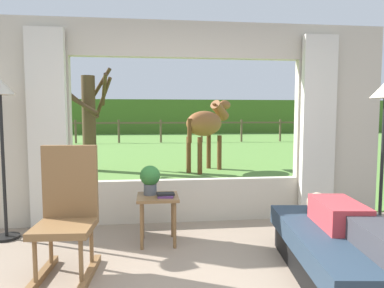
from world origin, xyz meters
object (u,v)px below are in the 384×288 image
at_px(floor_lamp_left, 1,110).
at_px(reclining_person, 351,222).
at_px(book_stack, 166,195).
at_px(pasture_tree, 90,119).
at_px(side_table, 158,204).
at_px(potted_plant, 150,178).
at_px(rocking_chair, 67,212).
at_px(recliner_sofa, 347,255).
at_px(horse, 207,124).

bearing_deg(floor_lamp_left, reclining_person, -23.87).
bearing_deg(book_stack, pasture_tree, 107.80).
height_order(side_table, potted_plant, potted_plant).
bearing_deg(floor_lamp_left, rocking_chair, -46.74).
xyz_separation_m(book_stack, floor_lamp_left, (-1.77, 0.40, 0.90)).
relative_size(recliner_sofa, horse, 1.04).
xyz_separation_m(rocking_chair, pasture_tree, (-0.74, 5.58, 0.72)).
height_order(rocking_chair, pasture_tree, pasture_tree).
distance_m(reclining_person, pasture_tree, 6.84).
height_order(potted_plant, pasture_tree, pasture_tree).
bearing_deg(book_stack, floor_lamp_left, 167.29).
xyz_separation_m(book_stack, horse, (1.19, 4.66, 0.61)).
xyz_separation_m(book_stack, pasture_tree, (-1.61, 5.02, 0.73)).
xyz_separation_m(reclining_person, potted_plant, (-1.63, 1.16, 0.18)).
height_order(book_stack, pasture_tree, pasture_tree).
height_order(reclining_person, horse, horse).
bearing_deg(recliner_sofa, reclining_person, -82.92).
xyz_separation_m(side_table, pasture_tree, (-1.53, 4.96, 0.84)).
bearing_deg(pasture_tree, floor_lamp_left, -92.00).
distance_m(reclining_person, rocking_chair, 2.39).
height_order(recliner_sofa, pasture_tree, pasture_tree).
distance_m(reclining_person, side_table, 1.90).
bearing_deg(rocking_chair, book_stack, 35.72).
bearing_deg(recliner_sofa, book_stack, 153.22).
bearing_deg(book_stack, reclining_person, -35.18).
bearing_deg(book_stack, horse, 75.73).
distance_m(rocking_chair, floor_lamp_left, 1.59).
xyz_separation_m(reclining_person, horse, (-0.28, 5.69, 0.63)).
relative_size(recliner_sofa, side_table, 3.46).
bearing_deg(pasture_tree, book_stack, -72.20).
relative_size(book_stack, horse, 0.11).
bearing_deg(reclining_person, potted_plant, 151.60).
height_order(recliner_sofa, potted_plant, potted_plant).
bearing_deg(floor_lamp_left, recliner_sofa, -23.13).
bearing_deg(rocking_chair, potted_plant, 47.09).
bearing_deg(reclining_person, floor_lamp_left, 163.22).
xyz_separation_m(side_table, horse, (1.27, 4.59, 0.73)).
xyz_separation_m(recliner_sofa, reclining_person, (0.00, -0.05, 0.30)).
xyz_separation_m(potted_plant, pasture_tree, (-1.45, 4.90, 0.56)).
xyz_separation_m(recliner_sofa, potted_plant, (-1.63, 1.11, 0.48)).
distance_m(potted_plant, horse, 4.75).
bearing_deg(floor_lamp_left, pasture_tree, 88.00).
bearing_deg(floor_lamp_left, potted_plant, -9.61).
distance_m(floor_lamp_left, horse, 5.19).
bearing_deg(pasture_tree, potted_plant, -73.50).
xyz_separation_m(reclining_person, side_table, (-1.55, 1.10, -0.10)).
xyz_separation_m(recliner_sofa, book_stack, (-1.47, 0.98, 0.32)).
relative_size(rocking_chair, potted_plant, 3.50).
distance_m(recliner_sofa, potted_plant, 2.03).
relative_size(recliner_sofa, book_stack, 9.43).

